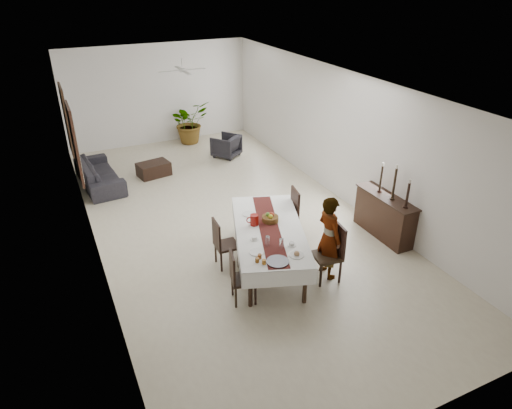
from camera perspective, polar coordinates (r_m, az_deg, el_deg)
The scene contains 87 objects.
floor at distance 10.76m, azimuth -3.33°, elevation -1.83°, with size 6.00×12.00×0.00m, color beige.
ceiling at distance 9.61m, azimuth -3.85°, elevation 15.04°, with size 6.00×12.00×0.02m, color silver.
wall_back at distance 15.57m, azimuth -12.13°, elevation 13.29°, with size 6.00×0.02×3.20m, color white.
wall_front at distance 5.72m, azimuth 20.47°, elevation -14.45°, with size 6.00×0.02×3.20m, color white.
wall_left at distance 9.49m, azimuth -20.63°, elevation 2.93°, with size 0.02×12.00×3.20m, color white.
wall_right at distance 11.45m, azimuth 10.62°, elevation 8.37°, with size 0.02×12.00×3.20m, color white.
dining_table_top at distance 8.77m, azimuth 1.65°, elevation -3.20°, with size 1.08×2.60×0.05m, color black.
table_leg_fl at distance 7.94m, azimuth -0.71°, elevation -10.44°, with size 0.08×0.08×0.76m, color black.
table_leg_fr at distance 8.07m, azimuth 6.15°, elevation -9.96°, with size 0.08×0.08×0.76m, color black.
table_leg_bl at distance 10.00m, azimuth -1.98°, elevation -1.76°, with size 0.08×0.08×0.76m, color black.
table_leg_br at distance 10.10m, azimuth 3.42°, elevation -1.49°, with size 0.08×0.08×0.76m, color black.
tablecloth_top at distance 8.76m, azimuth 1.66°, elevation -3.02°, with size 1.28×2.79×0.01m, color white.
tablecloth_drape_left at distance 8.79m, azimuth -2.47°, elevation -4.11°, with size 0.01×2.79×0.32m, color white.
tablecloth_drape_right at distance 8.93m, azimuth 5.68°, elevation -3.67°, with size 0.01×2.79×0.32m, color silver.
tablecloth_drape_near at distance 7.70m, azimuth 2.97°, elevation -9.27°, with size 1.28×0.01×0.32m, color white.
tablecloth_drape_far at distance 10.04m, azimuth 0.64°, elevation 0.21°, with size 1.28×0.01×0.32m, color white.
table_runner at distance 8.75m, azimuth 1.66°, elevation -2.97°, with size 0.38×2.71×0.00m, color maroon.
red_pitcher at distance 8.81m, azimuth -0.21°, elevation -1.94°, with size 0.16×0.16×0.22m, color maroon.
pitcher_handle at distance 8.81m, azimuth -0.81°, elevation -1.97°, with size 0.13×0.13×0.02m, color #9C100B.
wine_glass_near at distance 8.13m, azimuth 3.21°, elevation -4.88°, with size 0.08×0.08×0.18m, color white.
wine_glass_mid at distance 8.19m, azimuth 1.44°, elevation -4.57°, with size 0.08×0.08×0.18m, color white.
teacup_right at distance 8.24m, azimuth 4.48°, elevation -4.95°, with size 0.10×0.10×0.06m, color silver.
saucer_right at distance 8.25m, azimuth 4.48°, elevation -5.10°, with size 0.16×0.16×0.01m, color white.
teacup_left at distance 8.38m, azimuth -0.22°, elevation -4.21°, with size 0.10×0.10×0.06m, color white.
saucer_left at distance 8.40m, azimuth -0.22°, elevation -4.37°, with size 0.16×0.16×0.01m, color white.
plate_near_right at distance 7.99m, azimuth 5.10°, elevation -6.32°, with size 0.26×0.26×0.02m, color silver.
bread_near_right at distance 7.97m, azimuth 5.11°, elevation -6.14°, with size 0.10×0.10×0.10m, color tan.
plate_near_left at distance 8.03m, azimuth 0.08°, elevation -5.98°, with size 0.26×0.26×0.02m, color white.
plate_far_left at distance 9.23m, azimuth -0.94°, elevation -1.19°, with size 0.26×0.26×0.02m, color white.
serving_tray at distance 7.80m, azimuth 2.72°, elevation -7.13°, with size 0.39×0.39×0.02m, color #404045.
jam_jar_a at distance 7.73m, azimuth 1.00°, elevation -7.19°, with size 0.07×0.07×0.08m, color #995B16.
jam_jar_b at distance 7.77m, azimuth 0.14°, elevation -6.97°, with size 0.07×0.07×0.08m, color brown.
jam_jar_c at distance 7.87m, azimuth 0.46°, elevation -6.50°, with size 0.07×0.07×0.08m, color brown.
fruit_basket at distance 8.97m, azimuth 1.79°, elevation -1.80°, with size 0.32×0.32×0.11m, color brown.
fruit_red at distance 8.95m, azimuth 1.98°, elevation -1.27°, with size 0.10×0.10×0.10m, color #A52610.
fruit_green at distance 8.95m, azimuth 1.49°, elevation -1.26°, with size 0.09×0.09×0.09m, color #558628.
fruit_yellow at distance 8.88m, azimuth 1.84°, elevation -1.51°, with size 0.09×0.09×0.09m, color gold.
chair_right_near_seat at distance 8.61m, azimuth 8.83°, elevation -6.41°, with size 0.48×0.48×0.05m, color black.
chair_right_near_leg_fl at distance 8.71m, azimuth 10.46°, elevation -8.29°, with size 0.05×0.05×0.48m, color black.
chair_right_near_leg_fr at distance 8.99m, azimuth 9.29°, elevation -6.92°, with size 0.05×0.05×0.48m, color black.
chair_right_near_leg_bl at distance 8.55m, azimuth 8.09°, elevation -8.84°, with size 0.05×0.05×0.48m, color black.
chair_right_near_leg_br at distance 8.83m, azimuth 6.98°, elevation -7.42°, with size 0.05×0.05×0.48m, color black.
chair_right_near_back at distance 8.53m, azimuth 10.31°, elevation -4.29°, with size 0.48×0.04×0.61m, color black.
chair_right_far_seat at distance 9.78m, azimuth 3.62°, elevation -1.67°, with size 0.48×0.48×0.06m, color black.
chair_right_far_leg_fl at distance 9.81m, azimuth 5.03°, elevation -3.44°, with size 0.05×0.05×0.48m, color black.
chair_right_far_leg_fr at distance 10.13m, azimuth 4.31°, elevation -2.33°, with size 0.05×0.05×0.48m, color black.
chair_right_far_leg_bl at distance 9.70m, azimuth 2.81°, elevation -3.74°, with size 0.05×0.05×0.48m, color black.
chair_right_far_leg_br at distance 10.02m, azimuth 2.15°, elevation -2.61°, with size 0.05×0.05×0.48m, color black.
chair_right_far_back at distance 9.69m, azimuth 4.92°, elevation 0.20°, with size 0.48×0.04×0.62m, color black.
chair_left_near_seat at distance 8.04m, azimuth -1.56°, elevation -9.33°, with size 0.42×0.42×0.05m, color black.
chair_left_near_leg_fl at distance 8.30m, azimuth -2.97°, elevation -10.07°, with size 0.04×0.04×0.42m, color black.
chair_left_near_leg_fr at distance 8.03m, azimuth -2.54°, elevation -11.55°, with size 0.04×0.04×0.42m, color black.
chair_left_near_leg_bl at distance 8.35m, azimuth -0.58°, elevation -9.77°, with size 0.04×0.04×0.42m, color black.
chair_left_near_leg_br at distance 8.08m, azimuth -0.07°, elevation -11.23°, with size 0.04×0.04×0.42m, color black.
chair_left_near_back at distance 7.85m, azimuth -2.98°, elevation -7.82°, with size 0.42×0.04×0.54m, color black.
chair_left_far_seat at distance 8.95m, azimuth -3.70°, elevation -5.11°, with size 0.43×0.43×0.05m, color black.
chair_left_far_leg_fl at distance 9.17m, azimuth -5.07°, elevation -6.03°, with size 0.04×0.04×0.43m, color black.
chair_left_far_leg_fr at distance 8.89m, azimuth -4.35°, elevation -7.20°, with size 0.04×0.04×0.43m, color black.
chair_left_far_leg_bl at distance 9.26m, azimuth -2.98°, elevation -5.58°, with size 0.04×0.04×0.43m, color black.
chair_left_far_leg_br at distance 8.99m, azimuth -2.20°, elevation -6.72°, with size 0.04×0.04×0.43m, color black.
chair_left_far_back at distance 8.74m, azimuth -4.97°, elevation -3.74°, with size 0.43×0.04×0.55m, color black.
woman at distance 8.57m, azimuth 9.11°, elevation -4.07°, with size 0.60×0.40×1.65m, color gray.
sideboard_body at distance 10.28m, azimuth 15.72°, elevation -1.46°, with size 0.41×1.54×0.92m, color black.
sideboard_top at distance 10.07m, azimuth 16.06°, elevation 0.91°, with size 0.45×1.60×0.03m, color black.
candlestick_near_base at distance 9.69m, azimuth 18.19°, elevation -0.28°, with size 0.10×0.10×0.03m, color black.
candlestick_near_shaft at distance 9.58m, azimuth 18.43°, elevation 1.16°, with size 0.05×0.05×0.51m, color black.
candlestick_near_candle at distance 9.46m, azimuth 18.69°, elevation 2.77°, with size 0.04×0.04×0.08m, color silver.
candlestick_mid_base at distance 9.96m, azimuth 16.64°, elevation 0.71°, with size 0.10×0.10×0.03m, color black.
candlestick_mid_shaft at distance 9.81m, azimuth 16.91°, elevation 2.53°, with size 0.05×0.05×0.67m, color black.
candlestick_mid_candle at distance 9.67m, azimuth 17.21°, elevation 4.54°, with size 0.04×0.04×0.08m, color #EDE6CE.
candlestick_far_base at distance 10.23m, azimuth 15.18°, elevation 1.65°, with size 0.10×0.10×0.03m, color black.
candlestick_far_shaft at distance 10.11m, azimuth 15.38°, elevation 3.17°, with size 0.05×0.05×0.56m, color black.
candlestick_far_candle at distance 9.98m, azimuth 15.61°, elevation 4.85°, with size 0.04×0.04×0.08m, color beige.
sofa at distance 13.03m, azimuth -19.04°, elevation 3.69°, with size 2.29×0.90×0.67m, color #2C292F.
armchair at distance 14.30m, azimuth -3.76°, elevation 7.31°, with size 0.74×0.76×0.69m, color #252227.
coffee_table at distance 13.27m, azimuth -12.67°, elevation 4.33°, with size 0.86×0.58×0.38m, color black.
potted_plant at distance 15.58m, azimuth -8.32°, elevation 10.14°, with size 1.25×1.08×1.38m, color #315F26.
mirror_frame_near at distance 11.55m, azimuth -21.72°, elevation 7.02°, with size 0.06×1.05×1.85m, color black.
mirror_glass_near at distance 11.55m, azimuth -21.54°, elevation 7.05°, with size 0.01×0.90×1.70m, color white.
mirror_frame_far at distance 13.55m, azimuth -22.61°, elevation 9.71°, with size 0.06×1.05×1.85m, color black.
mirror_glass_far at distance 13.55m, azimuth -22.47°, elevation 9.74°, with size 0.01×0.90×1.70m, color white.
fan_rod at distance 12.42m, azimuth -9.23°, elevation 17.13°, with size 0.04×0.04×0.20m, color white.
fan_hub at distance 12.46m, azimuth -9.16°, elevation 16.22°, with size 0.16×0.16×0.08m, color silver.
fan_blade_n at distance 12.79m, azimuth -9.64°, elevation 16.47°, with size 0.10×0.55×0.01m, color silver.
fan_blade_s at distance 12.13m, azimuth -8.66°, elevation 15.96°, with size 0.10×0.55×0.01m, color beige.
fan_blade_e at distance 12.56m, azimuth -7.58°, elevation 16.42°, with size 0.55×0.10×0.01m, color silver.
fan_blade_w at distance 12.37m, azimuth -10.77°, elevation 16.02°, with size 0.55×0.10×0.01m, color white.
Camera 1 is at (-3.44, -8.74, 5.26)m, focal length 32.00 mm.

